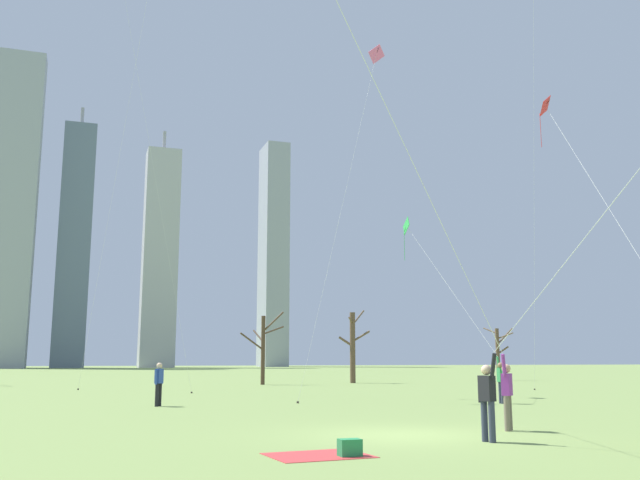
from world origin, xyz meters
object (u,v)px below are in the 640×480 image
Objects in this scene: kite_flyer_foreground_left_green at (485,355)px; bare_tree_far_right_edge at (353,345)px; distant_kite_low_near_trees_pink at (371,78)px; distant_kite_high_overhead_purple at (146,5)px; kite_flyer_midfield_center_blue at (461,292)px; bare_tree_leftmost at (498,352)px; kite_flyer_far_back_white at (541,327)px; distant_kite_drifting_right_orange at (534,13)px; bystander_watching_nearby at (159,382)px; bare_tree_rightmost at (263,346)px; picnic_spot at (336,451)px.

bare_tree_far_right_edge is at bearing 81.69° from kite_flyer_foreground_left_green.
distant_kite_low_near_trees_pink is 15.47m from distant_kite_high_overhead_purple.
kite_flyer_midfield_center_blue is 46.37m from bare_tree_leftmost.
distant_kite_drifting_right_orange is at bearing 52.53° from kite_flyer_far_back_white.
bystander_watching_nearby is (-5.31, 13.40, -2.34)m from kite_flyer_midfield_center_blue.
kite_flyer_far_back_white is 37.04m from bare_tree_rightmost.
kite_flyer_far_back_white is at bearing -105.87° from bare_tree_far_right_edge.
distant_kite_drifting_right_orange is (14.30, 18.65, 18.54)m from kite_flyer_far_back_white.
distant_kite_high_overhead_purple is at bearing 91.73° from bystander_watching_nearby.
distant_kite_high_overhead_purple is 23.90m from bare_tree_rightmost.
bare_tree_far_right_edge is (10.82, 38.09, 0.45)m from kite_flyer_far_back_white.
kite_flyer_far_back_white reaches higher than picnic_spot.
kite_flyer_far_back_white is 47.85m from bare_tree_leftmost.
distant_kite_low_near_trees_pink is 0.69× the size of distant_kite_high_overhead_purple.
distant_kite_drifting_right_orange is at bearing 48.12° from kite_flyer_midfield_center_blue.
distant_kite_low_near_trees_pink is (4.45, 18.87, 13.45)m from kite_flyer_far_back_white.
kite_flyer_far_back_white reaches higher than bare_tree_leftmost.
distant_kite_drifting_right_orange is 27.93m from bare_tree_rightmost.
kite_flyer_midfield_center_blue is at bearing -77.53° from distant_kite_high_overhead_purple.
kite_flyer_far_back_white is 4.75m from picnic_spot.
bare_tree_leftmost is 14.68m from bare_tree_far_right_edge.
bare_tree_far_right_edge is at bearing 9.44° from bare_tree_rightmost.
picnic_spot is (-8.59, -18.33, -15.71)m from distant_kite_low_near_trees_pink.
distant_kite_drifting_right_orange reaches higher than bystander_watching_nearby.
distant_kite_high_overhead_purple is 22.53m from distant_kite_drifting_right_orange.
bystander_watching_nearby is at bearing 96.50° from picnic_spot.
bare_tree_far_right_edge is at bearing -170.00° from bare_tree_leftmost.
kite_flyer_midfield_center_blue is 7.76× the size of picnic_spot.
kite_flyer_foreground_left_green reaches higher than bare_tree_rightmost.
bare_tree_rightmost is at bearing 120.66° from distant_kite_drifting_right_orange.
kite_flyer_foreground_left_green is 13.27m from bystander_watching_nearby.
bare_tree_rightmost is (-3.77, 23.12, 0.75)m from kite_flyer_foreground_left_green.
bystander_watching_nearby is 28.12m from bare_tree_far_right_edge.
kite_flyer_midfield_center_blue is at bearing -123.82° from bare_tree_leftmost.
kite_flyer_foreground_left_green is 17.54m from picnic_spot.
bare_tree_rightmost is (-10.80, 18.22, -18.21)m from distant_kite_drifting_right_orange.
bare_tree_rightmost is (-7.32, -1.22, -0.12)m from bare_tree_far_right_edge.
distant_kite_high_overhead_purple is 28.03m from bare_tree_far_right_edge.
kite_flyer_foreground_left_green is at bearing -46.22° from distant_kite_high_overhead_purple.
picnic_spot is 40.50m from bare_tree_far_right_edge.
distant_kite_drifting_right_orange is 30.74m from bare_tree_leftmost.
bare_tree_rightmost is (9.72, 9.05, -19.87)m from distant_kite_high_overhead_purple.
bare_tree_far_right_edge is (16.67, 22.56, 1.91)m from bystander_watching_nearby.
kite_flyer_foreground_left_green is at bearing -98.31° from bare_tree_far_right_edge.
bare_tree_rightmost is (4.03, 34.75, -0.56)m from kite_flyer_midfield_center_blue.
bystander_watching_nearby is at bearing 110.63° from kite_flyer_far_back_white.
kite_flyer_midfield_center_blue is 9.15× the size of bystander_watching_nearby.
kite_flyer_foreground_left_green is 28.37m from distant_kite_high_overhead_purple.
picnic_spot is 0.42× the size of bare_tree_leftmost.
bystander_watching_nearby is at bearing -141.10° from bare_tree_leftmost.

